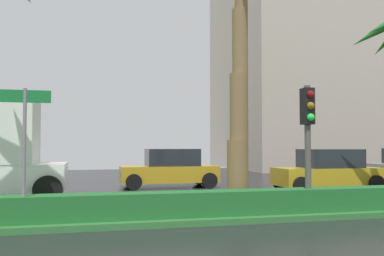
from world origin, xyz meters
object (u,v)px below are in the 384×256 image
(traffic_signal_median_right, at_px, (308,124))
(car_in_traffic_leading, at_px, (170,169))
(street_name_sign, at_px, (24,136))
(car_in_traffic_second, at_px, (328,171))

(traffic_signal_median_right, xyz_separation_m, car_in_traffic_leading, (-2.08, 8.67, -1.60))
(street_name_sign, height_order, car_in_traffic_second, street_name_sign)
(street_name_sign, bearing_deg, car_in_traffic_leading, 60.90)
(traffic_signal_median_right, height_order, car_in_traffic_second, traffic_signal_median_right)
(street_name_sign, relative_size, car_in_traffic_leading, 0.70)
(street_name_sign, distance_m, car_in_traffic_leading, 10.15)
(car_in_traffic_leading, xyz_separation_m, car_in_traffic_second, (6.08, -3.03, 0.00))
(traffic_signal_median_right, xyz_separation_m, car_in_traffic_second, (4.00, 5.65, -1.60))
(street_name_sign, bearing_deg, traffic_signal_median_right, 1.03)
(traffic_signal_median_right, distance_m, street_name_sign, 6.99)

